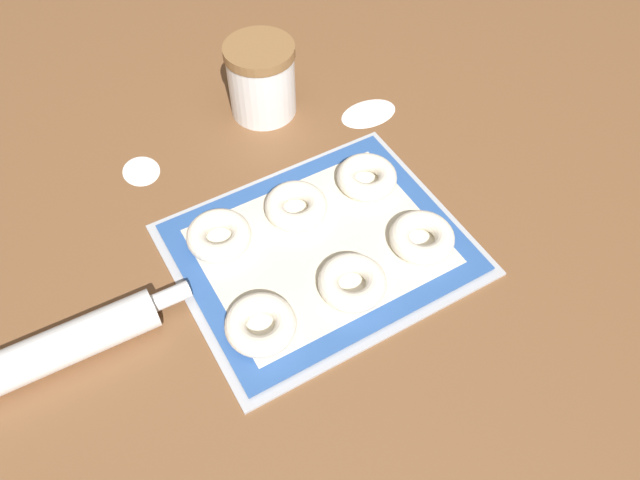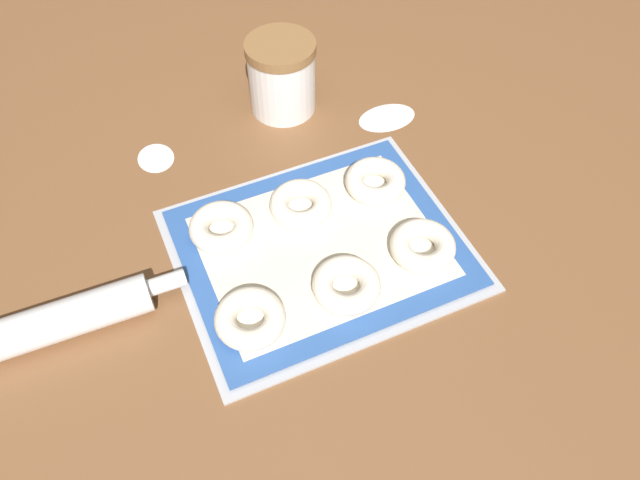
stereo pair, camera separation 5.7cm
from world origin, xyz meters
name	(u,v)px [view 1 (the left image)]	position (x,y,z in m)	size (l,w,h in m)	color
ground_plane	(315,242)	(0.00, 0.00, 0.00)	(2.80, 2.80, 0.00)	brown
baking_tray	(320,249)	(0.00, -0.02, 0.00)	(0.40, 0.33, 0.01)	#B2B5BA
baking_mat	(320,247)	(0.00, -0.02, 0.01)	(0.38, 0.31, 0.00)	#2D569E
bagel_front_left	(261,324)	(-0.13, -0.10, 0.03)	(0.09, 0.09, 0.03)	silver
bagel_front_center	(352,282)	(0.00, -0.10, 0.03)	(0.09, 0.09, 0.03)	silver
bagel_front_right	(422,237)	(0.12, -0.08, 0.03)	(0.09, 0.09, 0.03)	silver
bagel_back_left	(219,235)	(-0.12, 0.06, 0.03)	(0.09, 0.09, 0.03)	silver
bagel_back_center	(298,205)	(0.00, 0.05, 0.03)	(0.09, 0.09, 0.03)	silver
bagel_back_right	(367,177)	(0.12, 0.05, 0.03)	(0.09, 0.09, 0.03)	silver
flour_canister	(262,79)	(0.07, 0.29, 0.06)	(0.11, 0.11, 0.13)	white
rolling_pin	(21,364)	(-0.41, 0.00, 0.03)	(0.44, 0.06, 0.05)	silver
flour_patch_near	(141,171)	(-0.17, 0.26, 0.00)	(0.06, 0.07, 0.00)	white
flour_patch_far	(369,113)	(0.22, 0.19, 0.00)	(0.10, 0.07, 0.00)	white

